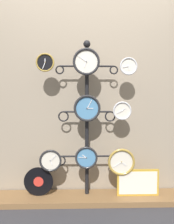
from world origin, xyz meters
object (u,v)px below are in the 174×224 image
clock_middle_center (87,108)px  clock_bottom_left (51,161)px  clock_top_left (45,63)px  clock_bottom_center (86,158)px  clock_middle_right (122,111)px  clock_top_center (86,62)px  clock_bottom_right (121,162)px  display_stand (87,147)px  clock_top_right (128,66)px  vinyl_record (39,182)px  picture_frame (138,183)px

clock_middle_center → clock_bottom_left: size_ratio=1.20×
clock_top_left → clock_bottom_center: clock_top_left is taller
clock_middle_right → clock_bottom_left: 0.98m
clock_top_center → clock_middle_center: bearing=37.5°
clock_top_center → clock_bottom_right: bearing=2.2°
display_stand → clock_bottom_center: size_ratio=7.21×
clock_top_right → vinyl_record: (-1.01, 0.05, -1.30)m
clock_bottom_center → picture_frame: bearing=1.9°
clock_top_right → vinyl_record: bearing=177.0°
clock_bottom_right → picture_frame: clock_bottom_right is taller
clock_top_center → clock_bottom_left: size_ratio=1.19×
clock_top_right → clock_bottom_right: clock_top_right is taller
clock_middle_right → clock_bottom_left: bearing=-178.8°
clock_top_right → clock_middle_right: 0.49m
clock_bottom_left → clock_bottom_right: 0.80m
clock_middle_center → clock_middle_right: size_ratio=1.43×
clock_top_right → clock_top_center: bearing=179.5°
display_stand → clock_top_center: display_stand is taller
clock_top_left → clock_bottom_right: 1.39m
clock_bottom_center → clock_top_left: bearing=179.7°
clock_middle_right → vinyl_record: bearing=178.5°
clock_middle_center → clock_middle_right: bearing=2.3°
clock_bottom_left → vinyl_record: size_ratio=0.75×
clock_middle_right → clock_bottom_center: size_ratio=0.82×
clock_middle_right → display_stand: bearing=169.2°
clock_bottom_right → clock_top_left: bearing=-179.4°
clock_top_left → clock_middle_right: (0.85, 0.02, -0.53)m
picture_frame → clock_bottom_left: bearing=-179.1°
vinyl_record → clock_top_right: bearing=-3.0°
clock_top_center → picture_frame: bearing=2.3°
clock_top_left → clock_bottom_left: size_ratio=0.81×
display_stand → clock_top_right: bearing=-12.8°
clock_top_left → clock_bottom_center: size_ratio=0.80×
clock_bottom_left → clock_bottom_center: bearing=-0.4°
clock_bottom_left → clock_bottom_right: clock_bottom_right is taller
display_stand → clock_middle_right: 0.58m
display_stand → picture_frame: display_stand is taller
clock_bottom_right → clock_top_center: bearing=-177.8°
clock_bottom_left → picture_frame: size_ratio=0.52×
clock_top_left → picture_frame: size_ratio=0.42×
clock_bottom_left → vinyl_record: (-0.14, 0.04, -0.26)m
display_stand → clock_middle_right: size_ratio=8.78×
clock_top_left → clock_top_right: 0.91m
clock_middle_center → picture_frame: (0.58, 0.02, -0.85)m
clock_top_left → clock_middle_center: size_ratio=0.68×
clock_top_center → clock_middle_right: bearing=3.4°
clock_top_center → clock_bottom_right: 1.19m
clock_middle_center → clock_middle_right: (0.39, 0.02, -0.03)m
clock_top_center → clock_middle_center: size_ratio=0.99×
display_stand → vinyl_record: display_stand is taller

